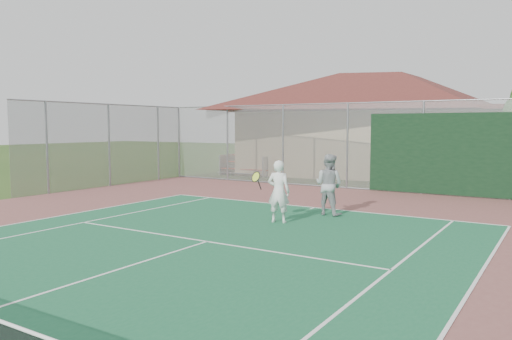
% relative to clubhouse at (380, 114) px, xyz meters
% --- Properties ---
extents(back_fence, '(20.08, 0.11, 3.53)m').
position_rel_clubhouse_xyz_m(back_fence, '(4.30, -7.67, -1.56)').
color(back_fence, gray).
rests_on(back_fence, ground).
extents(side_fence_left, '(0.08, 9.00, 3.50)m').
position_rel_clubhouse_xyz_m(side_fence_left, '(-7.80, -12.15, -1.48)').
color(side_fence_left, gray).
rests_on(side_fence_left, ground).
extents(clubhouse, '(16.11, 12.06, 6.35)m').
position_rel_clubhouse_xyz_m(clubhouse, '(0.00, 0.00, 0.00)').
color(clubhouse, '#CCB382').
rests_on(clubhouse, ground).
extents(bleachers, '(2.87, 1.79, 1.05)m').
position_rel_clubhouse_xyz_m(bleachers, '(-5.45, -4.82, -2.67)').
color(bleachers, '#AF4128').
rests_on(bleachers, ground).
extents(player_white_front, '(1.05, 0.74, 1.65)m').
position_rel_clubhouse_xyz_m(player_white_front, '(2.43, -15.48, -2.39)').
color(player_white_front, white).
rests_on(player_white_front, ground).
extents(player_grey_back, '(0.92, 0.76, 1.75)m').
position_rel_clubhouse_xyz_m(player_grey_back, '(3.08, -13.71, -2.35)').
color(player_grey_back, '#A4A6A9').
rests_on(player_grey_back, ground).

